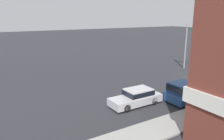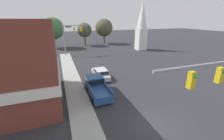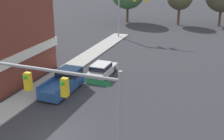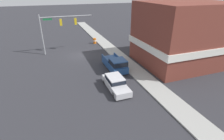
% 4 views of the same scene
% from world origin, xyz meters
% --- Properties ---
extents(ground_plane, '(200.00, 200.00, 0.00)m').
position_xyz_m(ground_plane, '(0.00, 0.00, 0.00)').
color(ground_plane, '#2D2D33').
extents(near_signal_assembly, '(8.43, 0.49, 6.51)m').
position_xyz_m(near_signal_assembly, '(2.95, -2.56, 4.76)').
color(near_signal_assembly, gray).
rests_on(near_signal_assembly, ground).
extents(far_signal_assembly, '(6.27, 0.49, 7.50)m').
position_xyz_m(far_signal_assembly, '(-3.74, 28.27, 5.36)').
color(far_signal_assembly, gray).
rests_on(far_signal_assembly, ground).
extents(car_lead, '(1.77, 4.74, 1.43)m').
position_xyz_m(car_lead, '(-1.50, 11.86, 0.75)').
color(car_lead, black).
rests_on(car_lead, ground).
extents(pickup_truck_parked, '(2.02, 5.22, 1.86)m').
position_xyz_m(pickup_truck_parked, '(-3.29, 7.28, 0.91)').
color(pickup_truck_parked, black).
rests_on(pickup_truck_parked, ground).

